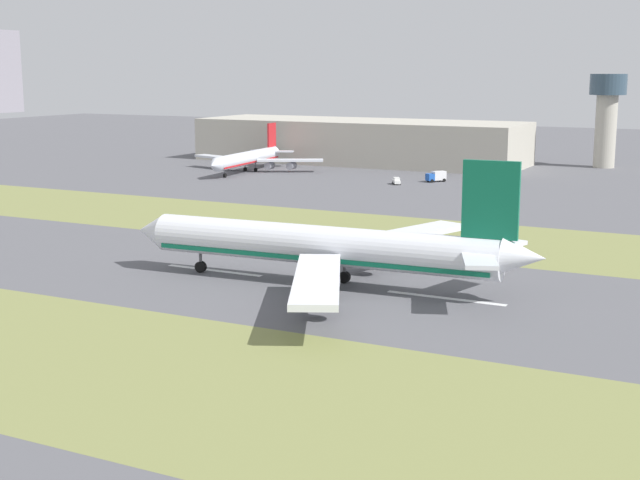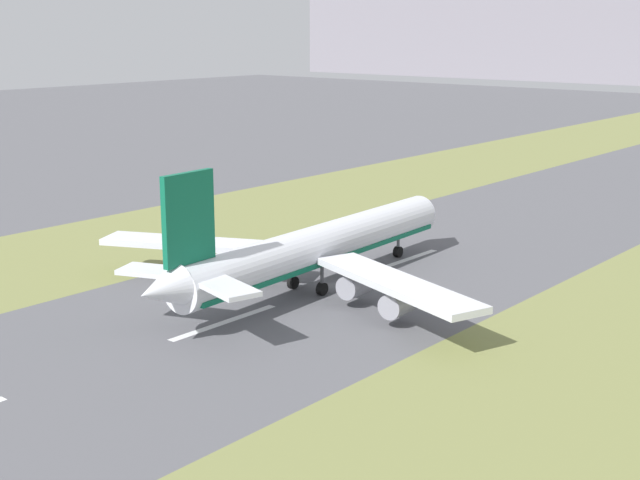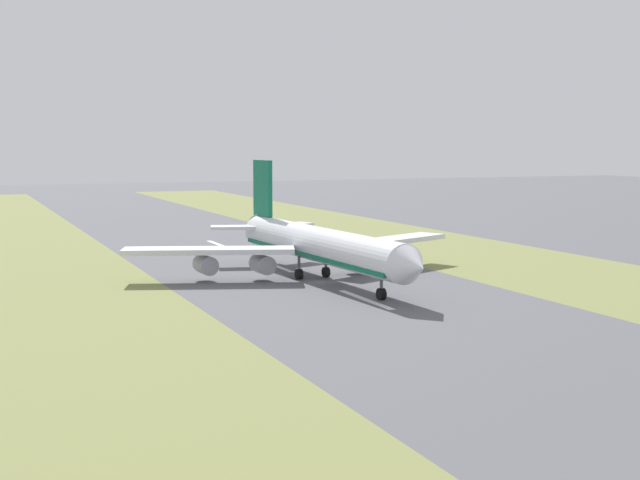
{
  "view_description": "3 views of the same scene",
  "coord_description": "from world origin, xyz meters",
  "views": [
    {
      "loc": [
        -119.76,
        -61.91,
        32.62
      ],
      "look_at": [
        -0.85,
        -1.63,
        7.0
      ],
      "focal_mm": 50.0,
      "sensor_mm": 36.0,
      "label": 1
    },
    {
      "loc": [
        78.92,
        -96.43,
        37.0
      ],
      "look_at": [
        -0.85,
        -1.63,
        7.0
      ],
      "focal_mm": 50.0,
      "sensor_mm": 36.0,
      "label": 2
    },
    {
      "loc": [
        56.75,
        138.05,
        23.27
      ],
      "look_at": [
        -0.85,
        -1.63,
        7.0
      ],
      "focal_mm": 50.0,
      "sensor_mm": 36.0,
      "label": 3
    }
  ],
  "objects": [
    {
      "name": "grass_median_east",
      "position": [
        45.0,
        0.0,
        0.0
      ],
      "size": [
        40.0,
        600.0,
        0.01
      ],
      "primitive_type": "cube",
      "color": "olive",
      "rests_on": "ground"
    },
    {
      "name": "grass_median_west",
      "position": [
        -45.0,
        0.0,
        0.0
      ],
      "size": [
        40.0,
        600.0,
        0.01
      ],
      "primitive_type": "cube",
      "color": "olive",
      "rests_on": "ground"
    },
    {
      "name": "ground_plane",
      "position": [
        0.0,
        0.0,
        0.0
      ],
      "size": [
        800.0,
        800.0,
        0.0
      ],
      "primitive_type": "plane",
      "color": "#56565B"
    },
    {
      "name": "centreline_dash_far",
      "position": [
        0.0,
        18.37,
        0.01
      ],
      "size": [
        1.2,
        18.0,
        0.01
      ],
      "primitive_type": "cube",
      "color": "silver",
      "rests_on": "ground"
    },
    {
      "name": "centreline_dash_mid",
      "position": [
        0.0,
        -21.63,
        0.01
      ],
      "size": [
        1.2,
        18.0,
        0.01
      ],
      "primitive_type": "cube",
      "color": "silver",
      "rests_on": "ground"
    },
    {
      "name": "airplane_main_jet",
      "position": [
        -0.74,
        -3.53,
        6.02
      ],
      "size": [
        64.03,
        67.2,
        20.2
      ],
      "color": "silver",
      "rests_on": "ground"
    }
  ]
}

